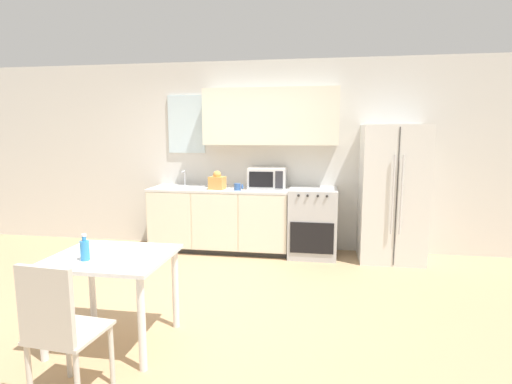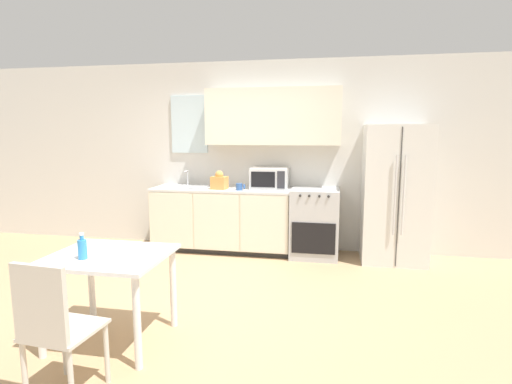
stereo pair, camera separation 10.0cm
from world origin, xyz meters
name	(u,v)px [view 2 (the right image)]	position (x,y,z in m)	size (l,w,h in m)	color
ground_plane	(204,300)	(0.00, 0.00, 0.00)	(12.00, 12.00, 0.00)	tan
wall_back	(250,149)	(0.07, 2.02, 1.46)	(12.00, 0.38, 2.70)	silver
kitchen_counter	(222,219)	(-0.28, 1.72, 0.46)	(1.99, 0.61, 0.91)	#333333
oven_range	(315,223)	(1.04, 1.71, 0.47)	(0.64, 0.65, 0.94)	#B7BABC
refrigerator	(395,194)	(2.07, 1.69, 0.89)	(0.81, 0.70, 1.79)	silver
kitchen_sink	(184,186)	(-0.84, 1.73, 0.92)	(0.66, 0.38, 0.23)	#B7BABC
microwave	(269,178)	(0.39, 1.81, 1.06)	(0.51, 0.37, 0.30)	silver
coffee_mug	(240,187)	(0.02, 1.57, 0.96)	(0.13, 0.09, 0.09)	#335999
grocery_bag_0	(219,181)	(-0.29, 1.63, 1.02)	(0.23, 0.20, 0.26)	#DB994C
dining_table	(110,269)	(-0.48, -0.91, 0.61)	(0.91, 0.78, 0.73)	white
dining_chair_near	(52,323)	(-0.41, -1.67, 0.54)	(0.43, 0.43, 0.93)	beige
drink_bottle	(82,248)	(-0.60, -1.06, 0.81)	(0.07, 0.07, 0.20)	#338CD8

